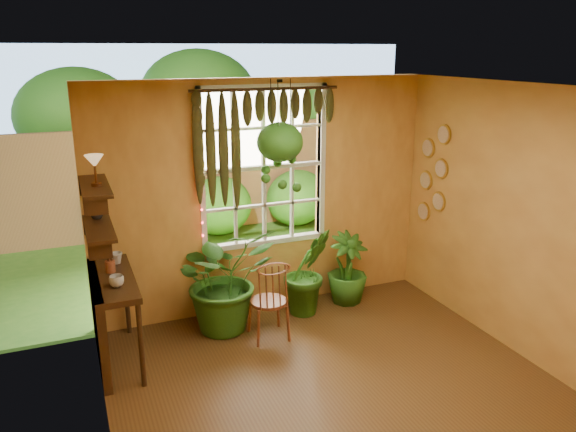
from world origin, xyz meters
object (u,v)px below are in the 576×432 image
windsor_chair (269,312)px  potted_plant_mid (308,271)px  hanging_basket (280,147)px  counter_ledge (104,312)px  potted_plant_left (225,278)px

windsor_chair → potted_plant_mid: (0.63, 0.40, 0.21)m
potted_plant_mid → hanging_basket: hanging_basket is taller
windsor_chair → potted_plant_mid: 0.78m
hanging_basket → counter_ledge: bearing=-171.1°
potted_plant_left → potted_plant_mid: bearing=0.7°
counter_ledge → potted_plant_left: potted_plant_left is taller
windsor_chair → potted_plant_mid: bearing=34.9°
counter_ledge → potted_plant_left: (1.29, 0.25, 0.05)m
counter_ledge → potted_plant_left: 1.31m
counter_ledge → potted_plant_mid: size_ratio=1.16×
windsor_chair → counter_ledge: bearing=177.4°
windsor_chair → hanging_basket: size_ratio=0.87×
windsor_chair → hanging_basket: bearing=58.1°
counter_ledge → windsor_chair: windsor_chair is taller
windsor_chair → potted_plant_left: 0.62m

